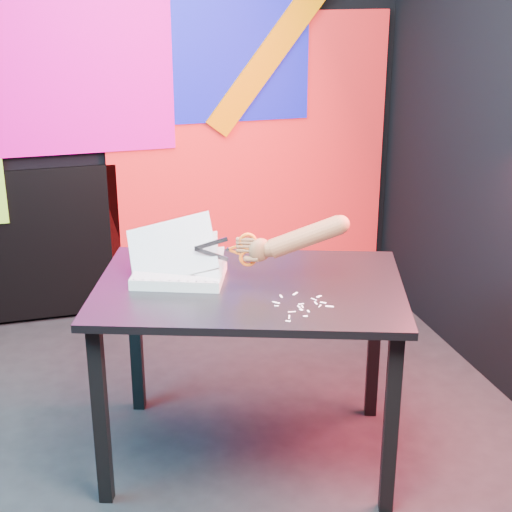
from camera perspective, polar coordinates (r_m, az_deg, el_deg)
name	(u,v)px	position (r m, az deg, el deg)	size (l,w,h in m)	color
room	(180,128)	(2.79, -5.55, 9.29)	(3.01, 3.01, 2.71)	black
backdrop	(145,148)	(4.29, -8.11, 7.81)	(2.88, 0.05, 2.08)	red
work_table	(250,307)	(3.00, -0.47, -3.74)	(1.34, 1.10, 0.75)	black
printout_stack	(179,273)	(3.01, -5.62, -1.24)	(0.40, 0.35, 0.26)	beige
scissors	(244,250)	(2.93, -0.91, 0.47)	(0.23, 0.09, 0.14)	#BEBEBE
hand_forearm	(298,239)	(2.91, 3.07, 1.26)	(0.39, 0.17, 0.19)	brown
paper_clippings	(303,305)	(2.79, 3.41, -3.58)	(0.20, 0.24, 0.00)	white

